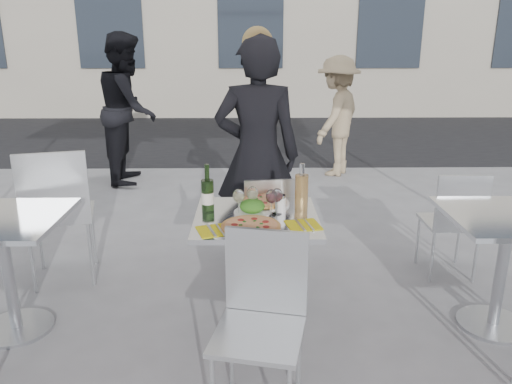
{
  "coord_description": "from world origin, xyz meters",
  "views": [
    {
      "loc": [
        -0.04,
        -2.75,
        1.75
      ],
      "look_at": [
        0.0,
        0.15,
        0.85
      ],
      "focal_mm": 35.0,
      "sensor_mm": 36.0,
      "label": 1
    }
  ],
  "objects_px": {
    "side_chair_rfar": "(455,216)",
    "napkin_right": "(303,225)",
    "pedestrian_a": "(128,109)",
    "sugar_shaker": "(280,204)",
    "pizza_near": "(251,226)",
    "carafe": "(302,191)",
    "chair_near": "(262,309)",
    "side_table_right": "(505,248)",
    "woman_diner": "(257,156)",
    "side_chair_lfar": "(57,206)",
    "pedestrian_b": "(337,116)",
    "chair_far": "(272,225)",
    "main_table": "(256,249)",
    "wine_bottle": "(208,194)",
    "wineglass_white_b": "(252,194)",
    "wineglass_white_a": "(239,197)",
    "side_table_left": "(4,250)",
    "napkin_left": "(215,230)",
    "salad_plate": "(252,208)",
    "wineglass_red_b": "(272,197)",
    "wineglass_red_a": "(277,196)",
    "pizza_far": "(264,202)"
  },
  "relations": [
    {
      "from": "main_table",
      "to": "sugar_shaker",
      "type": "height_order",
      "value": "sugar_shaker"
    },
    {
      "from": "pizza_near",
      "to": "napkin_right",
      "type": "bearing_deg",
      "value": 7.73
    },
    {
      "from": "chair_far",
      "to": "wineglass_white_b",
      "type": "relative_size",
      "value": 5.52
    },
    {
      "from": "side_table_left",
      "to": "pizza_near",
      "type": "distance_m",
      "value": 1.5
    },
    {
      "from": "chair_far",
      "to": "napkin_left",
      "type": "xyz_separation_m",
      "value": [
        -0.34,
        -0.69,
        0.24
      ]
    },
    {
      "from": "side_chair_rfar",
      "to": "pedestrian_a",
      "type": "bearing_deg",
      "value": -42.45
    },
    {
      "from": "side_chair_rfar",
      "to": "salad_plate",
      "type": "height_order",
      "value": "salad_plate"
    },
    {
      "from": "side_chair_lfar",
      "to": "pizza_near",
      "type": "distance_m",
      "value": 1.6
    },
    {
      "from": "wineglass_red_a",
      "to": "napkin_left",
      "type": "relative_size",
      "value": 0.69
    },
    {
      "from": "wineglass_white_b",
      "to": "napkin_right",
      "type": "distance_m",
      "value": 0.38
    },
    {
      "from": "side_table_left",
      "to": "pizza_far",
      "type": "distance_m",
      "value": 1.58
    },
    {
      "from": "wine_bottle",
      "to": "sugar_shaker",
      "type": "relative_size",
      "value": 2.76
    },
    {
      "from": "salad_plate",
      "to": "wineglass_red_b",
      "type": "xyz_separation_m",
      "value": [
        0.11,
        -0.03,
        0.07
      ]
    },
    {
      "from": "pedestrian_b",
      "to": "carafe",
      "type": "bearing_deg",
      "value": 17.72
    },
    {
      "from": "side_table_right",
      "to": "wineglass_white_b",
      "type": "height_order",
      "value": "wineglass_white_b"
    },
    {
      "from": "sugar_shaker",
      "to": "side_chair_rfar",
      "type": "bearing_deg",
      "value": 24.53
    },
    {
      "from": "carafe",
      "to": "chair_near",
      "type": "bearing_deg",
      "value": -108.39
    },
    {
      "from": "pizza_near",
      "to": "wineglass_red_b",
      "type": "bearing_deg",
      "value": 60.21
    },
    {
      "from": "pedestrian_b",
      "to": "wineglass_white_b",
      "type": "xyz_separation_m",
      "value": [
        -1.12,
        -3.61,
        0.09
      ]
    },
    {
      "from": "pedestrian_a",
      "to": "pizza_near",
      "type": "relative_size",
      "value": 5.52
    },
    {
      "from": "pedestrian_b",
      "to": "salad_plate",
      "type": "bearing_deg",
      "value": 13.58
    },
    {
      "from": "side_table_right",
      "to": "napkin_right",
      "type": "height_order",
      "value": "napkin_right"
    },
    {
      "from": "wineglass_white_b",
      "to": "wineglass_red_b",
      "type": "height_order",
      "value": "same"
    },
    {
      "from": "wine_bottle",
      "to": "woman_diner",
      "type": "bearing_deg",
      "value": 70.66
    },
    {
      "from": "side_table_left",
      "to": "wineglass_white_b",
      "type": "distance_m",
      "value": 1.51
    },
    {
      "from": "pizza_far",
      "to": "wineglass_red_a",
      "type": "height_order",
      "value": "wineglass_red_a"
    },
    {
      "from": "main_table",
      "to": "side_chair_rfar",
      "type": "bearing_deg",
      "value": 24.59
    },
    {
      "from": "side_table_right",
      "to": "wineglass_red_b",
      "type": "height_order",
      "value": "wineglass_red_b"
    },
    {
      "from": "carafe",
      "to": "wineglass_white_b",
      "type": "bearing_deg",
      "value": -175.06
    },
    {
      "from": "wineglass_red_b",
      "to": "napkin_left",
      "type": "distance_m",
      "value": 0.42
    },
    {
      "from": "chair_near",
      "to": "wineglass_white_a",
      "type": "bearing_deg",
      "value": 112.31
    },
    {
      "from": "side_table_right",
      "to": "woman_diner",
      "type": "bearing_deg",
      "value": 147.28
    },
    {
      "from": "pedestrian_a",
      "to": "wine_bottle",
      "type": "relative_size",
      "value": 6.16
    },
    {
      "from": "side_chair_lfar",
      "to": "pedestrian_a",
      "type": "relative_size",
      "value": 0.56
    },
    {
      "from": "wineglass_white_b",
      "to": "napkin_left",
      "type": "height_order",
      "value": "wineglass_white_b"
    },
    {
      "from": "pedestrian_b",
      "to": "wineglass_white_a",
      "type": "height_order",
      "value": "pedestrian_b"
    },
    {
      "from": "side_table_right",
      "to": "wine_bottle",
      "type": "relative_size",
      "value": 2.54
    },
    {
      "from": "salad_plate",
      "to": "wineglass_red_a",
      "type": "height_order",
      "value": "wineglass_red_a"
    },
    {
      "from": "woman_diner",
      "to": "carafe",
      "type": "bearing_deg",
      "value": 109.89
    },
    {
      "from": "pedestrian_a",
      "to": "napkin_left",
      "type": "relative_size",
      "value": 8.02
    },
    {
      "from": "wineglass_white_b",
      "to": "wineglass_red_a",
      "type": "relative_size",
      "value": 1.0
    },
    {
      "from": "side_chair_rfar",
      "to": "sugar_shaker",
      "type": "bearing_deg",
      "value": 24.6
    },
    {
      "from": "wineglass_white_a",
      "to": "side_table_left",
      "type": "bearing_deg",
      "value": -178.95
    },
    {
      "from": "woman_diner",
      "to": "pizza_near",
      "type": "height_order",
      "value": "woman_diner"
    },
    {
      "from": "chair_near",
      "to": "side_table_left",
      "type": "bearing_deg",
      "value": 168.72
    },
    {
      "from": "chair_far",
      "to": "pedestrian_b",
      "type": "distance_m",
      "value": 3.38
    },
    {
      "from": "wineglass_red_a",
      "to": "side_chair_rfar",
      "type": "bearing_deg",
      "value": 25.24
    },
    {
      "from": "pizza_near",
      "to": "chair_far",
      "type": "bearing_deg",
      "value": 77.66
    },
    {
      "from": "side_chair_rfar",
      "to": "napkin_right",
      "type": "distance_m",
      "value": 1.49
    },
    {
      "from": "chair_near",
      "to": "carafe",
      "type": "height_order",
      "value": "carafe"
    }
  ]
}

